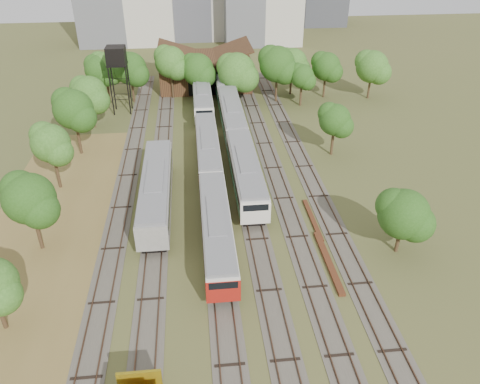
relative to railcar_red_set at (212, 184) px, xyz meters
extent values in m
plane|color=#475123|center=(2.00, -18.71, -1.83)|extent=(240.00, 240.00, 0.00)
cube|color=brown|center=(-16.00, -10.71, -1.81)|extent=(14.00, 60.00, 0.04)
cube|color=#4C473D|center=(-10.00, 6.29, -1.80)|extent=(2.60, 80.00, 0.06)
cube|color=#472D1E|center=(-10.72, 6.29, -1.71)|extent=(0.08, 80.00, 0.14)
cube|color=#472D1E|center=(-9.28, 6.29, -1.71)|extent=(0.08, 80.00, 0.14)
cube|color=#4C473D|center=(-6.00, 6.29, -1.80)|extent=(2.60, 80.00, 0.06)
cube|color=#472D1E|center=(-6.72, 6.29, -1.71)|extent=(0.08, 80.00, 0.14)
cube|color=#472D1E|center=(-5.28, 6.29, -1.71)|extent=(0.08, 80.00, 0.14)
cube|color=#4C473D|center=(0.00, 6.29, -1.80)|extent=(2.60, 80.00, 0.06)
cube|color=#472D1E|center=(-0.72, 6.29, -1.71)|extent=(0.08, 80.00, 0.14)
cube|color=#472D1E|center=(0.72, 6.29, -1.71)|extent=(0.08, 80.00, 0.14)
cube|color=#4C473D|center=(4.00, 6.29, -1.80)|extent=(2.60, 80.00, 0.06)
cube|color=#472D1E|center=(3.28, 6.29, -1.71)|extent=(0.08, 80.00, 0.14)
cube|color=#472D1E|center=(4.72, 6.29, -1.71)|extent=(0.08, 80.00, 0.14)
cube|color=#4C473D|center=(8.00, 6.29, -1.80)|extent=(2.60, 80.00, 0.06)
cube|color=#472D1E|center=(7.28, 6.29, -1.71)|extent=(0.08, 80.00, 0.14)
cube|color=#472D1E|center=(8.72, 6.29, -1.71)|extent=(0.08, 80.00, 0.14)
cube|color=#4C473D|center=(12.00, 6.29, -1.80)|extent=(2.60, 80.00, 0.06)
cube|color=#472D1E|center=(11.28, 6.29, -1.71)|extent=(0.08, 80.00, 0.14)
cube|color=#472D1E|center=(12.72, 6.29, -1.71)|extent=(0.08, 80.00, 0.14)
cube|color=black|center=(0.00, -8.69, -1.45)|extent=(2.08, 15.64, 0.76)
cube|color=silver|center=(0.00, -8.69, 0.11)|extent=(2.74, 17.00, 2.36)
cube|color=black|center=(0.00, -8.69, 0.39)|extent=(2.80, 15.64, 0.80)
cube|color=slate|center=(0.00, -8.69, 1.46)|extent=(2.52, 16.66, 0.34)
cube|color=maroon|center=(0.00, -8.69, -0.55)|extent=(2.80, 16.66, 0.43)
cube|color=maroon|center=(0.00, -17.14, -0.01)|extent=(2.78, 0.25, 2.13)
cube|color=black|center=(0.00, 8.81, -1.45)|extent=(2.08, 15.64, 0.76)
cube|color=silver|center=(0.00, 8.81, 0.11)|extent=(2.74, 17.00, 2.36)
cube|color=black|center=(0.00, 8.81, 0.39)|extent=(2.80, 15.64, 0.80)
cube|color=slate|center=(0.00, 8.81, 1.46)|extent=(2.52, 16.66, 0.34)
cube|color=maroon|center=(0.00, 8.81, -0.55)|extent=(2.80, 16.66, 0.43)
cube|color=black|center=(4.00, 1.79, -1.41)|extent=(2.28, 15.64, 0.83)
cube|color=silver|center=(4.00, 1.79, 0.30)|extent=(3.00, 17.00, 2.59)
cube|color=black|center=(4.00, 1.79, 0.61)|extent=(3.06, 15.64, 0.88)
cube|color=slate|center=(4.00, 1.79, 1.78)|extent=(2.76, 16.66, 0.37)
cube|color=#1A6B2E|center=(4.00, 1.79, -0.43)|extent=(3.06, 16.66, 0.47)
cube|color=silver|center=(4.00, -6.66, 0.17)|extent=(3.04, 0.25, 2.33)
cube|color=black|center=(4.00, 19.29, -1.41)|extent=(2.28, 15.64, 0.83)
cube|color=silver|center=(4.00, 19.29, 0.30)|extent=(3.00, 17.00, 2.59)
cube|color=black|center=(4.00, 19.29, 0.61)|extent=(3.06, 15.64, 0.88)
cube|color=slate|center=(4.00, 19.29, 1.78)|extent=(2.76, 16.66, 0.37)
cube|color=#1A6B2E|center=(4.00, 19.29, -0.43)|extent=(3.06, 16.66, 0.47)
cube|color=black|center=(4.00, 36.79, -1.41)|extent=(2.28, 15.64, 0.83)
cube|color=silver|center=(4.00, 36.79, 0.30)|extent=(3.00, 17.00, 2.59)
cube|color=black|center=(4.00, 36.79, 0.61)|extent=(3.06, 15.64, 0.88)
cube|color=slate|center=(4.00, 36.79, 1.78)|extent=(2.76, 16.66, 0.37)
cube|color=#1A6B2E|center=(4.00, 36.79, -0.43)|extent=(3.06, 16.66, 0.47)
cube|color=black|center=(0.00, 27.31, -1.43)|extent=(2.18, 14.72, 0.79)
cube|color=silver|center=(0.00, 27.31, 0.21)|extent=(2.88, 16.00, 2.48)
cube|color=black|center=(0.00, 27.31, 0.50)|extent=(2.94, 14.72, 0.84)
cube|color=slate|center=(0.00, 27.31, 1.63)|extent=(2.65, 15.68, 0.36)
cube|color=#1A6B2E|center=(0.00, 27.31, -0.49)|extent=(2.94, 15.68, 0.45)
cube|color=silver|center=(0.00, 19.36, 0.08)|extent=(2.92, 0.25, 2.23)
cube|color=gold|center=(-6.00, -24.76, -0.14)|extent=(2.85, 0.20, 1.90)
cube|color=black|center=(-6.00, -1.10, -1.41)|extent=(2.31, 16.56, 0.84)
cube|color=gray|center=(-6.00, -1.10, 0.32)|extent=(3.04, 18.00, 2.62)
cube|color=black|center=(-6.00, -1.10, 0.64)|extent=(3.10, 16.56, 0.89)
cube|color=slate|center=(-6.00, -1.10, 1.82)|extent=(2.80, 17.64, 0.38)
cylinder|color=black|center=(-14.01, 26.57, 1.96)|extent=(0.19, 0.19, 7.57)
cylinder|color=black|center=(-11.46, 26.57, 1.96)|extent=(0.19, 0.19, 7.57)
cylinder|color=black|center=(-14.01, 29.13, 1.96)|extent=(0.19, 0.19, 7.57)
cylinder|color=black|center=(-11.46, 29.13, 1.96)|extent=(0.19, 0.19, 7.57)
cube|color=black|center=(-12.74, 27.85, 5.84)|extent=(2.98, 2.98, 0.20)
cube|color=black|center=(-12.74, 27.85, 7.22)|extent=(2.84, 2.84, 2.55)
cube|color=#5B2F1A|center=(10.00, -12.47, -1.68)|extent=(0.59, 8.89, 0.30)
cube|color=#5B2F1A|center=(10.20, -5.60, -1.71)|extent=(0.47, 7.48, 0.24)
cube|color=#341E12|center=(1.00, 39.29, 0.92)|extent=(16.00, 11.00, 5.50)
cube|color=#341E12|center=(-3.00, 39.29, 4.27)|extent=(8.45, 11.55, 2.96)
cube|color=#341E12|center=(5.00, 39.29, 4.27)|extent=(8.45, 11.55, 2.96)
cube|color=black|center=(1.00, 33.84, 0.37)|extent=(6.40, 0.15, 4.12)
cylinder|color=#382616|center=(-17.01, -17.41, -0.07)|extent=(0.36, 0.36, 3.51)
cylinder|color=#382616|center=(-16.73, -7.38, 0.37)|extent=(0.36, 0.36, 4.39)
sphere|color=#234E14|center=(-16.73, -7.38, 3.75)|extent=(4.73, 4.73, 4.73)
cylinder|color=#382616|center=(-17.54, 4.27, 0.39)|extent=(0.36, 0.36, 4.44)
sphere|color=#234E14|center=(-17.54, 4.27, 3.82)|extent=(4.34, 4.34, 4.34)
cylinder|color=#382616|center=(-16.71, 13.13, 0.61)|extent=(0.36, 0.36, 4.88)
sphere|color=#234E14|center=(-16.71, 13.13, 4.38)|extent=(5.07, 5.07, 5.07)
cylinder|color=#382616|center=(-16.41, 22.02, 0.17)|extent=(0.36, 0.36, 4.00)
sphere|color=#234E14|center=(-16.41, 22.02, 3.26)|extent=(5.21, 5.21, 5.21)
cylinder|color=#382616|center=(-16.53, 33.19, 0.27)|extent=(0.36, 0.36, 4.20)
sphere|color=#234E14|center=(-16.53, 33.19, 3.51)|extent=(4.80, 4.80, 4.80)
cylinder|color=#382616|center=(-15.72, 33.84, 0.32)|extent=(0.36, 0.36, 4.29)
sphere|color=#234E14|center=(-15.72, 33.84, 3.64)|extent=(5.07, 5.07, 5.07)
cylinder|color=#382616|center=(-11.43, 32.29, 0.40)|extent=(0.36, 0.36, 4.45)
sphere|color=#234E14|center=(-11.43, 32.29, 3.84)|extent=(5.34, 5.34, 5.34)
cylinder|color=#382616|center=(-4.88, 33.51, 0.60)|extent=(0.36, 0.36, 4.86)
sphere|color=#234E14|center=(-4.88, 33.51, 4.35)|extent=(5.23, 5.23, 5.23)
cylinder|color=#382616|center=(-0.46, 32.62, 0.15)|extent=(0.36, 0.36, 3.96)
sphere|color=#234E14|center=(-0.46, 32.62, 3.22)|extent=(5.34, 5.34, 5.34)
cylinder|color=#382616|center=(5.84, 30.06, 0.21)|extent=(0.36, 0.36, 4.08)
sphere|color=#234E14|center=(5.84, 30.06, 3.37)|extent=(6.19, 6.19, 6.19)
cylinder|color=#382616|center=(12.43, 29.90, 0.66)|extent=(0.36, 0.36, 4.98)
sphere|color=#234E14|center=(12.43, 29.90, 4.52)|extent=(5.84, 5.84, 5.84)
cylinder|color=#382616|center=(15.64, 33.36, 0.26)|extent=(0.36, 0.36, 4.18)
sphere|color=#234E14|center=(15.64, 33.36, 3.49)|extent=(5.30, 5.30, 5.30)
cylinder|color=#382616|center=(21.06, 31.24, 0.26)|extent=(0.36, 0.36, 4.18)
sphere|color=#234E14|center=(21.06, 31.24, 3.49)|extent=(4.73, 4.73, 4.73)
cylinder|color=#382616|center=(28.51, 29.83, 0.31)|extent=(0.36, 0.36, 4.28)
sphere|color=#234E14|center=(28.51, 29.83, 3.62)|extent=(5.34, 5.34, 5.34)
cylinder|color=#382616|center=(16.87, -11.43, -0.17)|extent=(0.36, 0.36, 3.31)
sphere|color=#234E14|center=(16.87, -11.43, 2.38)|extent=(4.68, 4.68, 4.68)
cylinder|color=#382616|center=(16.33, 9.32, 0.11)|extent=(0.36, 0.36, 3.87)
sphere|color=#234E14|center=(16.33, 9.32, 3.09)|extent=(4.07, 4.07, 4.07)
cylinder|color=#382616|center=(16.16, 27.65, 0.11)|extent=(0.36, 0.36, 3.87)
sphere|color=#234E14|center=(16.16, 27.65, 3.09)|extent=(3.82, 3.82, 3.82)
camera|label=1|loc=(-1.62, -44.86, 26.00)|focal=35.00mm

